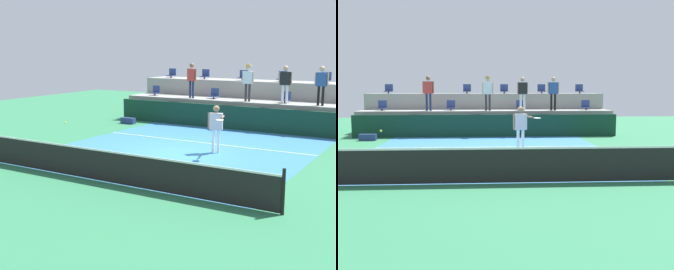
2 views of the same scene
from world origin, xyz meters
TOP-DOWN VIEW (x-y plane):
  - ground_plane at (0.00, 0.00)m, footprint 40.00×40.00m
  - court_inner_paint at (0.00, 1.00)m, footprint 9.00×10.00m
  - court_service_line at (0.00, 2.40)m, footprint 9.00×0.06m
  - tennis_net at (0.00, -4.00)m, footprint 10.48×0.08m
  - sponsor_backboard at (0.00, 6.00)m, footprint 13.00×0.16m
  - seating_tier_lower at (0.00, 7.30)m, footprint 13.00×1.80m
  - seating_tier_upper at (0.00, 9.10)m, footprint 13.00×1.80m
  - stadium_chair_lower_far_left at (-5.32, 7.23)m, footprint 0.44×0.40m
  - stadium_chair_lower_left at (-1.82, 7.23)m, footprint 0.44×0.40m
  - stadium_chair_lower_right at (1.81, 7.23)m, footprint 0.44×0.40m
  - stadium_chair_lower_far_right at (5.28, 7.23)m, footprint 0.44×0.40m
  - stadium_chair_upper_far_left at (-5.36, 9.03)m, footprint 0.44×0.40m
  - stadium_chair_upper_left at (-3.25, 9.03)m, footprint 0.44×0.40m
  - stadium_chair_upper_mid_left at (-1.03, 9.03)m, footprint 0.44×0.40m
  - stadium_chair_upper_mid_right at (1.06, 9.03)m, footprint 0.44×0.40m
  - stadium_chair_upper_right at (3.19, 9.03)m, footprint 0.44×0.40m
  - stadium_chair_upper_far_right at (5.37, 9.03)m, footprint 0.44×0.40m
  - tennis_player at (1.22, 0.98)m, footprint 0.97×1.15m
  - spectator_in_white at (-2.91, 6.85)m, footprint 0.61×0.29m
  - spectator_with_hat at (0.09, 6.85)m, footprint 0.60×0.44m
  - spectator_in_grey at (1.88, 6.85)m, footprint 0.60×0.28m
  - spectator_leaning_on_rail at (3.47, 6.85)m, footprint 0.60×0.24m
  - tennis_ball at (-3.19, -1.98)m, footprint 0.07×0.07m
  - equipment_bag at (-5.45, 4.86)m, footprint 0.76×0.28m

SIDE VIEW (x-z plane):
  - ground_plane at x=0.00m, z-range 0.00..0.00m
  - court_inner_paint at x=0.00m, z-range 0.00..0.01m
  - court_service_line at x=0.00m, z-range 0.01..0.01m
  - equipment_bag at x=-5.45m, z-range 0.00..0.30m
  - tennis_net at x=0.00m, z-range -0.04..1.03m
  - sponsor_backboard at x=0.00m, z-range 0.00..1.10m
  - seating_tier_lower at x=0.00m, z-range 0.00..1.25m
  - seating_tier_upper at x=0.00m, z-range 0.00..2.10m
  - tennis_player at x=1.22m, z-range 0.19..1.91m
  - tennis_ball at x=-3.19m, z-range 1.11..1.18m
  - stadium_chair_lower_far_left at x=-5.32m, z-range 1.20..1.72m
  - stadium_chair_lower_left at x=-1.82m, z-range 1.20..1.72m
  - stadium_chair_lower_right at x=1.81m, z-range 1.20..1.72m
  - stadium_chair_lower_far_right at x=5.28m, z-range 1.20..1.72m
  - spectator_in_grey at x=1.88m, z-range 1.43..3.14m
  - spectator_leaning_on_rail at x=3.47m, z-range 1.43..3.15m
  - stadium_chair_upper_far_left at x=-5.36m, z-range 2.05..2.57m
  - stadium_chair_upper_left at x=-3.25m, z-range 2.05..2.57m
  - stadium_chair_upper_mid_left at x=-1.03m, z-range 2.05..2.57m
  - stadium_chair_upper_mid_right at x=1.06m, z-range 2.05..2.57m
  - stadium_chair_upper_right at x=3.19m, z-range 2.05..2.57m
  - stadium_chair_upper_far_right at x=5.37m, z-range 2.05..2.57m
  - spectator_in_white at x=-2.91m, z-range 1.44..3.21m
  - spectator_with_hat at x=0.09m, z-range 1.45..3.21m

